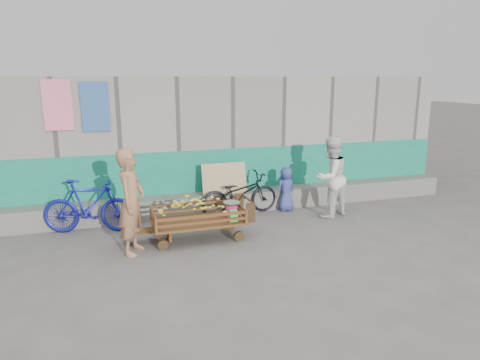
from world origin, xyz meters
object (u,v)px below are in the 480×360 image
object	(u,v)px
child	(286,189)
vendor_man	(132,202)
banana_cart	(196,213)
bicycle_blue	(89,206)
bicycle_dark	(239,194)
bench	(148,233)
woman	(330,177)

from	to	relation	value
child	vendor_man	bearing A→B (deg)	8.31
banana_cart	bicycle_blue	bearing A→B (deg)	151.67
banana_cart	bicycle_dark	distance (m)	1.74
bicycle_dark	bicycle_blue	size ratio (longest dim) A/B	1.00
bench	bicycle_blue	xyz separation A→B (m)	(-1.03, 0.88, 0.36)
bench	woman	distance (m)	4.03
banana_cart	woman	xyz separation A→B (m)	(3.07, 0.52, 0.35)
vendor_man	bicycle_dark	world-z (taller)	vendor_man
bench	bicycle_blue	world-z (taller)	bicycle_blue
vendor_man	child	size ratio (longest dim) A/B	1.81
bench	child	distance (m)	3.39
child	bicycle_dark	distance (m)	1.10
bench	vendor_man	distance (m)	0.89
vendor_man	bicycle_dark	xyz separation A→B (m)	(2.39, 1.49, -0.45)
bench	vendor_man	size ratio (longest dim) A/B	0.53
vendor_man	woman	bearing A→B (deg)	-56.03
vendor_man	banana_cart	bearing A→B (deg)	-53.78
bicycle_dark	bicycle_blue	distance (m)	3.14
woman	bench	bearing A→B (deg)	-15.80
child	bicycle_blue	size ratio (longest dim) A/B	0.57
bicycle_dark	woman	bearing A→B (deg)	-116.83
banana_cart	woman	world-z (taller)	woman
woman	bicycle_blue	size ratio (longest dim) A/B	0.99
woman	child	bearing A→B (deg)	-63.62
vendor_man	bicycle_blue	world-z (taller)	vendor_man
vendor_man	woman	size ratio (longest dim) A/B	1.04
woman	bicycle_blue	xyz separation A→B (m)	(-4.98, 0.51, -0.35)
banana_cart	bench	distance (m)	0.96
bench	bicycle_dark	xyz separation A→B (m)	(2.11, 1.08, 0.29)
vendor_man	bicycle_blue	bearing A→B (deg)	53.42
bicycle_dark	bicycle_blue	world-z (taller)	bicycle_blue
woman	vendor_man	bearing A→B (deg)	-10.73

